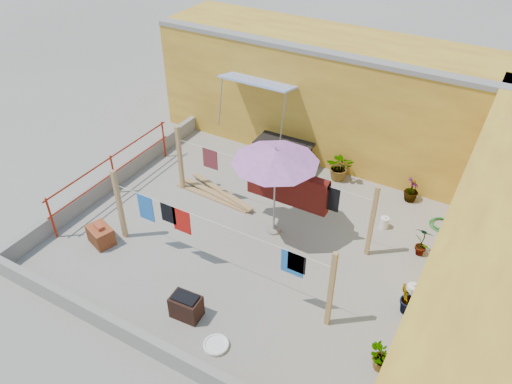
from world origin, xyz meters
TOP-DOWN VIEW (x-y plane):
  - ground at (0.00, 0.00)m, footprint 80.00×80.00m
  - wall_back at (0.50, 4.69)m, footprint 11.00×3.27m
  - parapet_front at (0.00, -3.58)m, footprint 8.30×0.16m
  - parapet_left at (-4.08, 0.00)m, footprint 0.16×7.30m
  - red_railing at (-3.85, -0.20)m, footprint 0.05×4.20m
  - clothesline_rig at (0.40, 0.55)m, footprint 5.09×2.35m
  - patio_umbrella at (0.36, 0.46)m, footprint 2.30×2.30m
  - outdoor_table at (-0.73, 3.05)m, footprint 1.56×0.80m
  - brick_stack at (-2.81, -1.82)m, footprint 0.69×0.59m
  - lumber_pile at (-1.53, 0.92)m, footprint 2.32×0.74m
  - brazier at (0.09, -2.56)m, footprint 0.60×0.42m
  - white_basin at (0.97, -2.89)m, footprint 0.48×0.48m
  - water_jug_a at (3.70, 0.03)m, footprint 0.23×0.23m
  - water_jug_b at (2.54, 1.85)m, footprint 0.21×0.21m
  - green_hose at (3.70, 2.59)m, footprint 0.54×0.54m
  - plant_back_a at (0.87, 3.20)m, footprint 0.86×0.80m
  - plant_back_b at (2.77, 3.20)m, footprint 0.46×0.46m
  - plant_right_a at (3.52, 1.36)m, footprint 0.45×0.34m
  - plant_right_b at (3.70, -0.42)m, footprint 0.45×0.49m
  - plant_right_c at (3.70, -1.86)m, footprint 0.51×0.56m

SIDE VIEW (x-z plane):
  - ground at x=0.00m, z-range 0.00..0.00m
  - green_hose at x=3.70m, z-range 0.00..0.08m
  - white_basin at x=0.97m, z-range 0.00..0.08m
  - lumber_pile at x=-1.53m, z-range 0.00..0.14m
  - water_jug_b at x=2.54m, z-range -0.02..0.31m
  - water_jug_a at x=3.70m, z-range -0.02..0.34m
  - brick_stack at x=-2.81m, z-range -0.04..0.47m
  - parapet_front at x=0.00m, z-range 0.00..0.44m
  - parapet_left at x=-4.08m, z-range 0.00..0.44m
  - brazier at x=0.09m, z-range -0.01..0.51m
  - plant_right_c at x=3.70m, z-range 0.00..0.56m
  - plant_back_b at x=2.77m, z-range 0.00..0.64m
  - plant_right_b at x=3.70m, z-range 0.00..0.72m
  - plant_right_a at x=3.52m, z-range 0.00..0.78m
  - plant_back_a at x=0.87m, z-range 0.00..0.79m
  - outdoor_table at x=-0.73m, z-range 0.29..1.01m
  - red_railing at x=-3.85m, z-range 0.17..1.27m
  - clothesline_rig at x=0.40m, z-range 0.17..1.97m
  - wall_back at x=0.50m, z-range 0.00..3.21m
  - patio_umbrella at x=0.36m, z-range 0.90..3.17m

